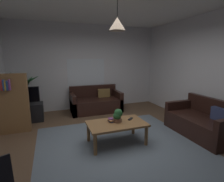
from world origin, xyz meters
The scene contains 18 objects.
floor centered at (0.00, 0.00, -0.01)m, with size 4.95×5.46×0.02m, color brown.
rug centered at (0.00, -0.20, 0.00)m, with size 3.22×3.01×0.01m, color slate.
wall_back centered at (0.00, 2.76, 1.42)m, with size 5.07×0.06×2.84m, color silver.
wall_right centered at (2.50, 0.00, 1.42)m, with size 0.06×5.46×2.84m, color silver.
window_pane centered at (-0.05, 2.73, 1.18)m, with size 1.27×0.01×1.07m, color white.
couch_under_window centered at (0.14, 2.24, 0.27)m, with size 1.61×0.86×0.82m.
couch_right_side centered at (1.98, -0.33, 0.27)m, with size 0.86×1.53×0.82m.
coffee_table centered at (-0.02, -0.03, 0.38)m, with size 1.18×0.69×0.45m.
book_on_table_0 centered at (-0.09, 0.06, 0.46)m, with size 0.12×0.11×0.03m, color #2D4C8C.
book_on_table_1 centered at (-0.09, 0.05, 0.49)m, with size 0.16×0.11×0.03m, color #99663F.
book_on_table_2 centered at (-0.10, 0.06, 0.52)m, with size 0.12×0.09×0.02m, color #72387F.
remote_on_table_0 centered at (0.34, 0.06, 0.46)m, with size 0.05×0.16×0.02m, color black.
potted_plant_on_table centered at (0.02, 0.01, 0.59)m, with size 0.20×0.19×0.28m.
tv_stand centered at (-1.92, 1.98, 0.25)m, with size 0.90×0.44×0.50m, color black.
tv centered at (-1.92, 1.96, 0.74)m, with size 0.76×0.16×0.48m.
potted_palm_corner centered at (-1.93, 2.43, 0.66)m, with size 0.87×0.87×1.40m.
bookshelf_corner centered at (-2.11, 1.32, 0.72)m, with size 0.70×0.31×1.40m.
pendant_lamp centered at (-0.02, -0.03, 2.37)m, with size 0.31×0.31×0.59m.
Camera 1 is at (-1.25, -3.12, 1.77)m, focal length 27.58 mm.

